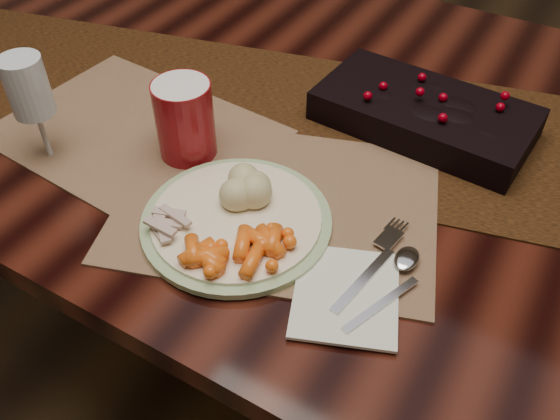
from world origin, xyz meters
The scene contains 15 objects.
floor centered at (0.00, 0.00, 0.00)m, with size 5.00×5.00×0.00m, color black.
dining_table centered at (0.00, 0.00, 0.38)m, with size 1.80×1.00×0.75m, color black.
table_runner centered at (-0.05, -0.02, 0.75)m, with size 1.81×0.37×0.00m, color #593106.
centerpiece centered at (0.11, 0.04, 0.79)m, with size 0.33×0.17×0.07m, color black, non-canonical shape.
placemat_main centered at (0.00, -0.23, 0.75)m, with size 0.44×0.32×0.00m, color brown.
placemat_second centered at (-0.28, -0.21, 0.75)m, with size 0.42×0.31×0.00m, color #9B714A.
dinner_plate centered at (-0.03, -0.29, 0.76)m, with size 0.25×0.25×0.01m, color #FCE9C4.
baby_carrots centered at (0.01, -0.35, 0.78)m, with size 0.11×0.09×0.02m, color orange, non-canonical shape.
mashed_potatoes centered at (-0.05, -0.26, 0.79)m, with size 0.08×0.07×0.05m, color #E1D185, non-canonical shape.
turkey_shreds centered at (-0.09, -0.36, 0.78)m, with size 0.07×0.06×0.02m, color tan, non-canonical shape.
napkin centered at (0.15, -0.33, 0.76)m, with size 0.12×0.14×0.00m, color white.
fork centered at (0.16, -0.28, 0.76)m, with size 0.02×0.16×0.00m, color silver, non-canonical shape.
spoon centered at (0.19, -0.30, 0.76)m, with size 0.03×0.15×0.00m, color white, non-canonical shape.
red_cup centered at (-0.18, -0.20, 0.81)m, with size 0.09×0.09×0.12m, color maroon.
wine_glass centered at (-0.35, -0.31, 0.83)m, with size 0.06×0.06×0.17m, color #AEC2DA, non-canonical shape.
Camera 1 is at (0.30, -0.74, 1.32)m, focal length 38.00 mm.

